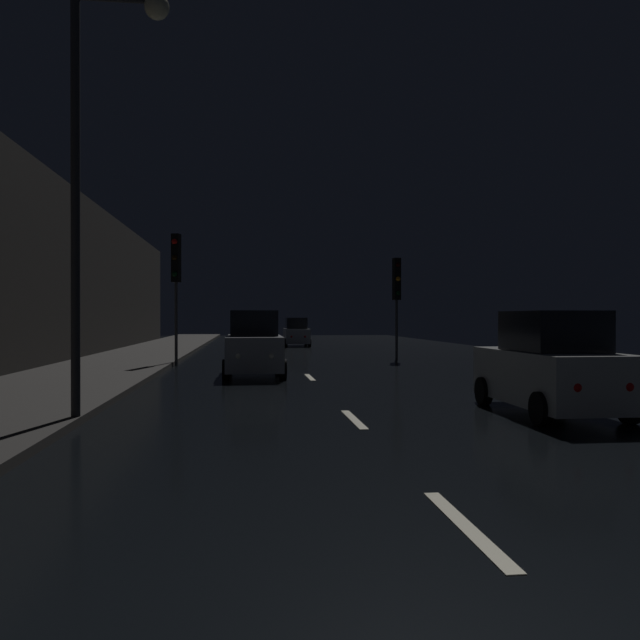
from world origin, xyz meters
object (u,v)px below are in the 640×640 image
Objects in this scene: streetlamp_overhead at (101,140)px; car_distant_taillights at (296,333)px; car_parked_right_near at (550,367)px; car_approaching_headlights at (254,346)px; traffic_light_far_left at (176,269)px; traffic_light_far_right at (397,286)px.

car_distant_taillights is at bearing 79.46° from streetlamp_overhead.
car_parked_right_near is 1.07× the size of car_distant_taillights.
car_parked_right_near is at bearing 32.12° from car_approaching_headlights.
streetlamp_overhead reaches higher than traffic_light_far_left.
streetlamp_overhead is 31.85m from car_distant_taillights.
car_parked_right_near is (-0.80, -16.45, -2.39)m from traffic_light_far_right.
traffic_light_far_right is 0.60× the size of streetlamp_overhead.
traffic_light_far_right is 0.88× the size of traffic_light_far_left.
car_distant_taillights is (6.02, 16.96, -2.93)m from traffic_light_far_left.
car_parked_right_near is at bearing 2.30° from streetlamp_overhead.
car_distant_taillights is at bearing 174.33° from traffic_light_far_left.
car_approaching_headlights is at bearing 73.60° from streetlamp_overhead.
traffic_light_far_left is 0.68× the size of streetlamp_overhead.
car_approaching_headlights is at bearing 32.12° from car_parked_right_near.
traffic_light_far_left reaches higher than traffic_light_far_right.
streetlamp_overhead is at bearing 14.89° from traffic_light_far_left.
traffic_light_far_right is 19.25m from streetlamp_overhead.
traffic_light_far_right is at bearing -166.26° from car_distant_taillights.
traffic_light_far_left reaches higher than car_parked_right_near.
car_distant_taillights is at bearing -174.43° from traffic_light_far_right.
traffic_light_far_left is 1.23× the size of car_approaching_headlights.
streetlamp_overhead is (-9.27, -16.79, 1.70)m from traffic_light_far_right.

